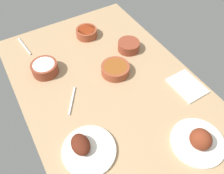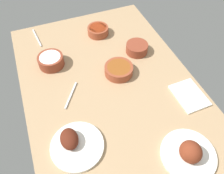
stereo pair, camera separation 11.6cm
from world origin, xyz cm
name	(u,v)px [view 1 (the left image)]	position (x,y,z in cm)	size (l,w,h in cm)	color
dining_table	(112,92)	(0.00, 0.00, 2.00)	(140.00, 90.00, 4.00)	tan
plate_near_viewer	(86,148)	(23.35, -26.56, 6.02)	(23.43, 23.43, 7.20)	white
plate_far_side	(199,141)	(45.46, 16.68, 7.20)	(23.61, 23.61, 10.61)	white
bowl_soup	(115,69)	(-9.51, 7.72, 6.78)	(15.67, 15.67, 5.08)	brown
bowl_cream	(45,68)	(-29.47, -25.67, 7.40)	(14.37, 14.37, 6.28)	brown
bowl_sauce	(87,32)	(-46.49, 8.45, 6.85)	(13.39, 13.39, 5.22)	brown
bowl_onions	(129,46)	(-21.78, 24.54, 7.09)	(13.04, 13.04, 5.67)	brown
folded_napkin	(187,86)	(18.57, 35.39, 4.60)	(18.63, 13.86, 1.20)	white
fork_loose	(72,100)	(-3.87, -21.23, 4.40)	(17.11, 0.90, 0.80)	silver
spoon_loose	(24,46)	(-56.67, -29.79, 4.40)	(18.55, 0.90, 0.80)	silver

